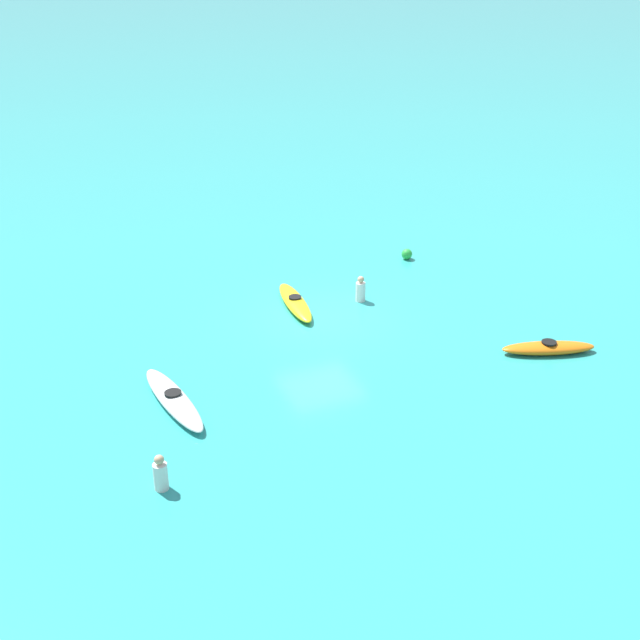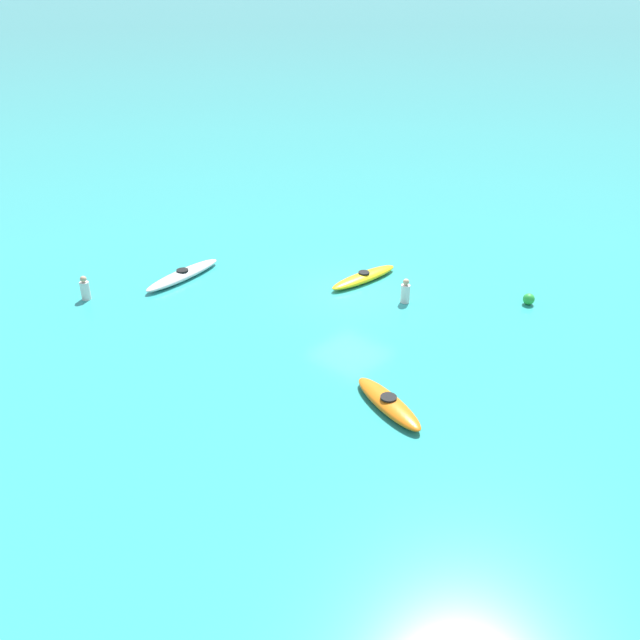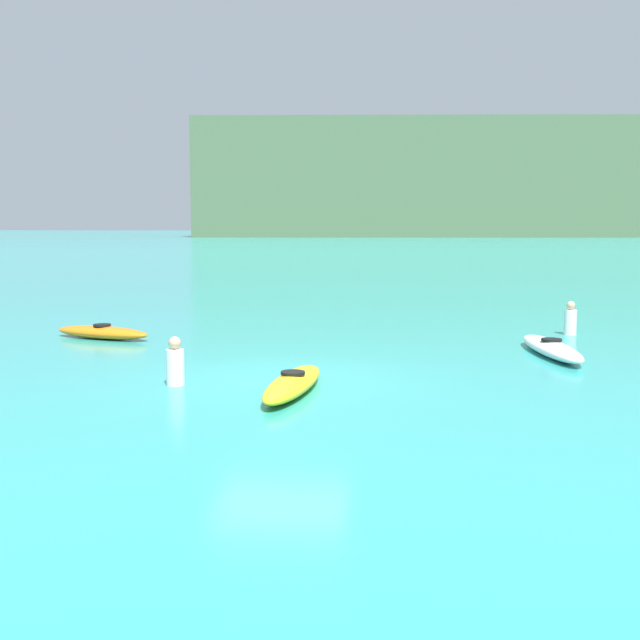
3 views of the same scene
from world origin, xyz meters
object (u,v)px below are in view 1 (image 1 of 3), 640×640
(kayak_white, at_px, (173,399))
(kayak_orange, at_px, (548,348))
(buoy_green, at_px, (407,254))
(kayak_yellow, at_px, (295,302))
(person_near_shore, at_px, (361,290))
(person_by_kayaks, at_px, (161,474))

(kayak_white, height_order, kayak_orange, same)
(kayak_white, distance_m, kayak_orange, 10.82)
(kayak_orange, xyz_separation_m, buoy_green, (0.21, -8.20, 0.04))
(kayak_yellow, bearing_deg, person_near_shore, 169.45)
(kayak_yellow, bearing_deg, person_by_kayaks, 51.46)
(person_near_shore, bearing_deg, kayak_orange, 122.29)
(buoy_green, distance_m, person_by_kayaks, 15.39)
(kayak_yellow, height_order, buoy_green, buoy_green)
(person_by_kayaks, bearing_deg, kayak_yellow, -128.54)
(kayak_orange, bearing_deg, buoy_green, -88.52)
(kayak_orange, height_order, person_by_kayaks, person_by_kayaks)
(kayak_orange, distance_m, person_near_shore, 6.46)
(kayak_yellow, bearing_deg, buoy_green, -156.55)
(kayak_white, height_order, person_near_shore, person_near_shore)
(kayak_white, distance_m, person_near_shore, 8.31)
(buoy_green, xyz_separation_m, person_near_shore, (3.23, 2.75, 0.19))
(person_by_kayaks, bearing_deg, kayak_white, -107.86)
(buoy_green, bearing_deg, kayak_yellow, 23.45)
(kayak_white, relative_size, buoy_green, 9.15)
(kayak_orange, height_order, buoy_green, buoy_green)
(kayak_white, bearing_deg, kayak_orange, 172.31)
(kayak_yellow, relative_size, person_by_kayaks, 3.63)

